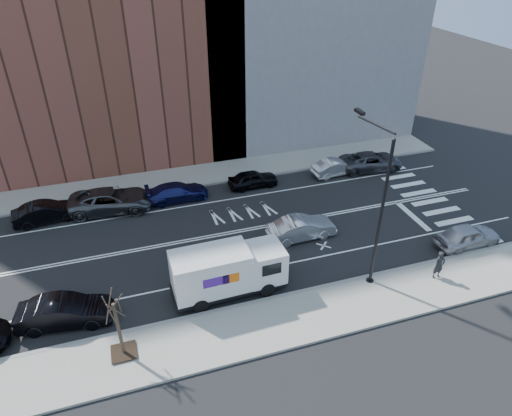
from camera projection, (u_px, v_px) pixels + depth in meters
ground at (222, 234)px, 30.71m from camera, size 120.00×120.00×0.00m
sidewalk_near at (264, 326)px, 23.56m from camera, size 44.00×3.60×0.15m
sidewalk_far at (195, 176)px, 37.78m from camera, size 44.00×3.60×0.15m
curb_near at (253, 303)px, 25.01m from camera, size 44.00×0.25×0.17m
curb_far at (200, 185)px, 36.32m from camera, size 44.00×0.25×0.17m
crosswalk at (424, 197)px, 34.91m from camera, size 3.00×14.00×0.01m
road_markings at (222, 234)px, 30.71m from camera, size 40.00×8.60×0.01m
bldg_brick at (66, 27)px, 35.41m from camera, size 26.00×10.00×22.00m
streetlight at (377, 204)px, 24.28m from camera, size 0.44×4.02×9.34m
street_tree at (120, 334)px, 21.32m from camera, size 1.20×1.20×3.75m
fedex_van at (227, 271)px, 25.10m from camera, size 6.44×2.40×2.92m
far_parked_b at (46, 212)px, 31.73m from camera, size 4.57×2.11×1.45m
far_parked_c at (111, 200)px, 32.91m from camera, size 6.24×3.47×1.65m
far_parked_d at (177, 192)px, 34.25m from camera, size 4.66×1.97×1.34m
far_parked_e at (253, 179)px, 36.00m from camera, size 3.96×1.66×1.34m
far_parked_f at (336, 167)px, 37.77m from camera, size 4.23×1.84×1.35m
far_parked_g at (371, 161)px, 38.55m from camera, size 5.60×3.11×1.48m
driving_sedan at (302, 228)px, 30.03m from camera, size 4.61×1.75×1.50m
near_parked_rear_a at (65, 312)px, 23.45m from camera, size 4.95×2.29×1.57m
near_parked_front at (467, 236)px, 29.28m from camera, size 4.39×1.85×1.48m
pedestrian at (439, 265)px, 26.29m from camera, size 0.66×0.45×1.78m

